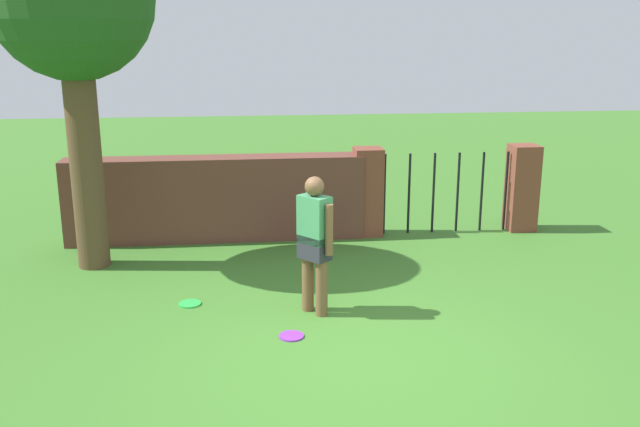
% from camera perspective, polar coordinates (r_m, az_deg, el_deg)
% --- Properties ---
extents(ground_plane, '(40.00, 40.00, 0.00)m').
position_cam_1_polar(ground_plane, '(7.15, 2.92, -11.72)').
color(ground_plane, '#3D7528').
extents(brick_wall, '(4.57, 0.50, 1.31)m').
position_cam_1_polar(brick_wall, '(10.84, -8.55, 1.22)').
color(brick_wall, brown).
rests_on(brick_wall, ground).
extents(tree, '(2.11, 2.11, 4.64)m').
position_cam_1_polar(tree, '(9.69, -19.74, 15.73)').
color(tree, brown).
rests_on(tree, ground).
extents(person, '(0.40, 0.43, 1.62)m').
position_cam_1_polar(person, '(7.86, -0.45, -2.11)').
color(person, brown).
rests_on(person, ground).
extents(fence_gate, '(2.98, 0.44, 1.40)m').
position_cam_1_polar(fence_gate, '(11.30, 10.31, 1.94)').
color(fence_gate, brown).
rests_on(fence_gate, ground).
extents(frisbee_green, '(0.27, 0.27, 0.02)m').
position_cam_1_polar(frisbee_green, '(8.53, -10.66, -7.30)').
color(frisbee_green, green).
rests_on(frisbee_green, ground).
extents(frisbee_purple, '(0.27, 0.27, 0.02)m').
position_cam_1_polar(frisbee_purple, '(7.57, -2.37, -10.04)').
color(frisbee_purple, purple).
rests_on(frisbee_purple, ground).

